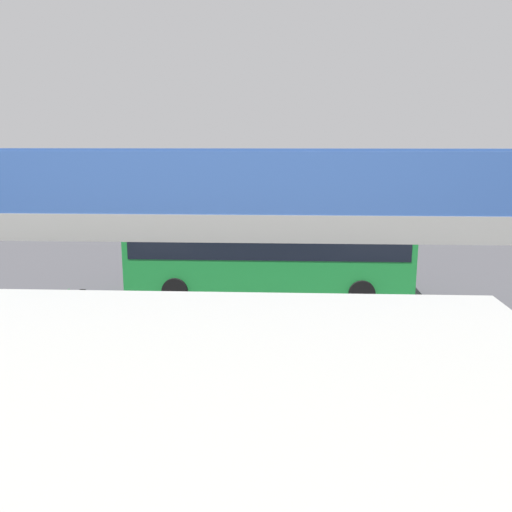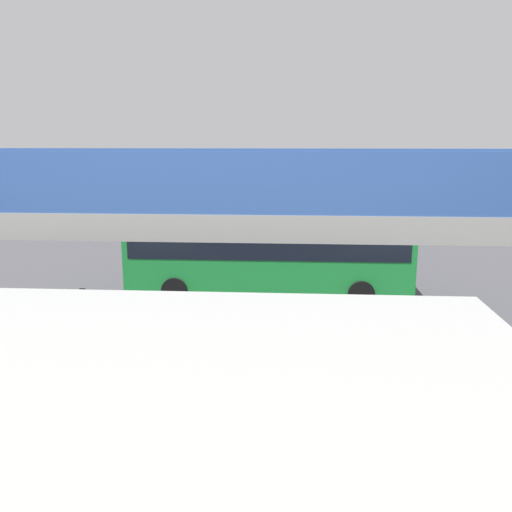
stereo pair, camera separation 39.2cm
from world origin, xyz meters
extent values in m
plane|color=#424247|center=(0.00, 0.00, 0.00)|extent=(80.00, 80.00, 0.00)
cube|color=#1E8C38|center=(1.16, -0.02, 1.72)|extent=(11.50, 2.55, 2.86)
cube|color=black|center=(1.16, -0.02, 2.23)|extent=(11.04, 2.59, 0.90)
cube|color=white|center=(1.16, -0.02, 3.03)|extent=(11.27, 2.58, 0.20)
cube|color=black|center=(6.92, -0.02, 2.06)|extent=(0.04, 2.24, 1.20)
cylinder|color=black|center=(4.84, 1.25, 0.52)|extent=(1.04, 0.30, 1.04)
cylinder|color=black|center=(4.84, -1.30, 0.52)|extent=(1.04, 0.30, 1.04)
cylinder|color=black|center=(-2.52, 1.25, 0.52)|extent=(1.04, 0.30, 1.04)
cylinder|color=black|center=(-2.52, -1.30, 0.52)|extent=(1.04, 0.30, 1.04)
torus|color=black|center=(6.99, 5.22, 0.36)|extent=(0.72, 0.06, 0.72)
torus|color=black|center=(5.94, 5.22, 0.36)|extent=(0.72, 0.06, 0.72)
cube|color=orange|center=(6.47, 5.22, 0.54)|extent=(0.89, 0.04, 0.04)
cylinder|color=orange|center=(6.28, 5.22, 0.74)|extent=(0.03, 0.03, 0.40)
cube|color=black|center=(6.28, 5.22, 0.94)|extent=(0.20, 0.08, 0.04)
cylinder|color=orange|center=(6.87, 5.22, 0.91)|extent=(0.02, 0.44, 0.02)
torus|color=black|center=(8.70, 2.77, 0.36)|extent=(0.72, 0.06, 0.72)
torus|color=black|center=(7.65, 2.77, 0.36)|extent=(0.72, 0.06, 0.72)
cube|color=green|center=(8.18, 2.77, 0.54)|extent=(0.89, 0.04, 0.04)
cylinder|color=green|center=(7.99, 2.77, 0.74)|extent=(0.03, 0.03, 0.40)
cube|color=black|center=(7.99, 2.77, 0.94)|extent=(0.20, 0.08, 0.04)
cylinder|color=green|center=(8.58, 2.77, 0.91)|extent=(0.02, 0.44, 0.02)
cylinder|color=#2D2D38|center=(6.95, -4.32, 0.42)|extent=(0.32, 0.32, 0.85)
cylinder|color=navy|center=(6.95, -4.32, 1.20)|extent=(0.38, 0.38, 0.70)
sphere|color=tan|center=(6.95, -4.32, 1.68)|extent=(0.22, 0.22, 0.22)
cylinder|color=slate|center=(-3.99, -4.92, 1.40)|extent=(0.08, 0.08, 2.80)
cube|color=blue|center=(-3.99, -4.92, 2.50)|extent=(0.04, 0.60, 0.60)
cube|color=silver|center=(-4.00, -2.26, 0.00)|extent=(2.00, 0.20, 0.01)
cube|color=silver|center=(0.00, -2.26, 0.00)|extent=(2.00, 0.20, 0.01)
cube|color=silver|center=(4.00, -2.26, 0.00)|extent=(2.00, 0.20, 0.01)
cube|color=#9E9E99|center=(0.00, 11.06, 4.87)|extent=(31.69, 2.60, 0.50)
cube|color=#3359A5|center=(0.00, 9.81, 5.67)|extent=(31.69, 0.08, 1.10)
cube|color=#3359A5|center=(0.00, 12.31, 5.67)|extent=(31.69, 0.08, 1.10)
cube|color=#192333|center=(2.05, 14.01, 1.89)|extent=(7.65, 0.04, 2.94)
camera|label=1|loc=(0.63, 21.73, 6.43)|focal=37.92mm
camera|label=2|loc=(0.24, 21.71, 6.43)|focal=37.92mm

